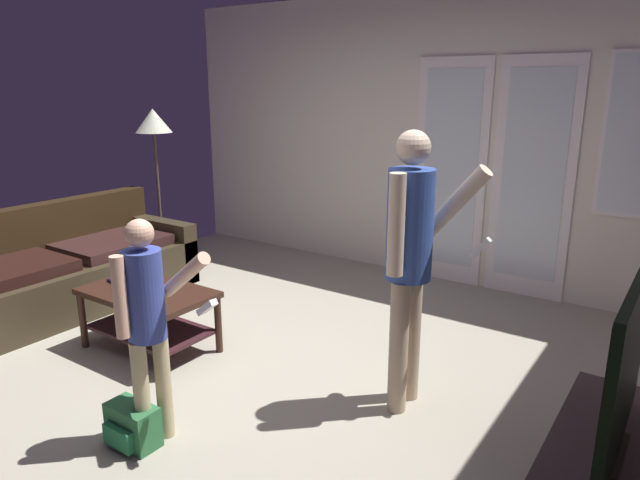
{
  "coord_description": "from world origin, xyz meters",
  "views": [
    {
      "loc": [
        2.41,
        -2.42,
        1.84
      ],
      "look_at": [
        0.78,
        -0.05,
        1.05
      ],
      "focal_mm": 32.02,
      "sensor_mm": 36.0,
      "label": 1
    }
  ],
  "objects_px": {
    "coffee_table": "(149,307)",
    "floor_lamp": "(154,130)",
    "person_adult": "(411,248)",
    "cup_near_edge": "(144,292)",
    "leather_couch": "(60,274)",
    "tv_remote_black": "(165,289)",
    "laptop_closed": "(132,281)",
    "backpack": "(132,426)",
    "person_child": "(148,314)",
    "flat_screen_tv": "(625,372)"
  },
  "relations": [
    {
      "from": "coffee_table",
      "to": "flat_screen_tv",
      "type": "bearing_deg",
      "value": -3.31
    },
    {
      "from": "coffee_table",
      "to": "floor_lamp",
      "type": "distance_m",
      "value": 2.4
    },
    {
      "from": "person_child",
      "to": "laptop_closed",
      "type": "bearing_deg",
      "value": 146.4
    },
    {
      "from": "leather_couch",
      "to": "tv_remote_black",
      "type": "bearing_deg",
      "value": -2.25
    },
    {
      "from": "flat_screen_tv",
      "to": "tv_remote_black",
      "type": "height_order",
      "value": "flat_screen_tv"
    },
    {
      "from": "coffee_table",
      "to": "cup_near_edge",
      "type": "height_order",
      "value": "cup_near_edge"
    },
    {
      "from": "person_adult",
      "to": "laptop_closed",
      "type": "xyz_separation_m",
      "value": [
        -2.03,
        -0.34,
        -0.5
      ]
    },
    {
      "from": "floor_lamp",
      "to": "tv_remote_black",
      "type": "bearing_deg",
      "value": -39.59
    },
    {
      "from": "leather_couch",
      "to": "laptop_closed",
      "type": "relative_size",
      "value": 7.02
    },
    {
      "from": "person_adult",
      "to": "cup_near_edge",
      "type": "bearing_deg",
      "value": -163.11
    },
    {
      "from": "backpack",
      "to": "laptop_closed",
      "type": "xyz_separation_m",
      "value": [
        -1.03,
        0.83,
        0.35
      ]
    },
    {
      "from": "coffee_table",
      "to": "laptop_closed",
      "type": "relative_size",
      "value": 2.91
    },
    {
      "from": "flat_screen_tv",
      "to": "tv_remote_black",
      "type": "relative_size",
      "value": 5.72
    },
    {
      "from": "floor_lamp",
      "to": "backpack",
      "type": "xyz_separation_m",
      "value": [
        2.39,
        -2.25,
        -1.28
      ]
    },
    {
      "from": "person_adult",
      "to": "cup_near_edge",
      "type": "xyz_separation_m",
      "value": [
        -1.67,
        -0.51,
        -0.45
      ]
    },
    {
      "from": "laptop_closed",
      "to": "backpack",
      "type": "bearing_deg",
      "value": -31.94
    },
    {
      "from": "backpack",
      "to": "laptop_closed",
      "type": "distance_m",
      "value": 1.37
    },
    {
      "from": "leather_couch",
      "to": "person_adult",
      "type": "distance_m",
      "value": 3.17
    },
    {
      "from": "person_adult",
      "to": "backpack",
      "type": "distance_m",
      "value": 1.76
    },
    {
      "from": "coffee_table",
      "to": "cup_near_edge",
      "type": "bearing_deg",
      "value": -43.48
    },
    {
      "from": "floor_lamp",
      "to": "cup_near_edge",
      "type": "relative_size",
      "value": 13.33
    },
    {
      "from": "laptop_closed",
      "to": "flat_screen_tv",
      "type": "bearing_deg",
      "value": 3.29
    },
    {
      "from": "backpack",
      "to": "laptop_closed",
      "type": "relative_size",
      "value": 0.91
    },
    {
      "from": "leather_couch",
      "to": "person_child",
      "type": "distance_m",
      "value": 2.37
    },
    {
      "from": "coffee_table",
      "to": "flat_screen_tv",
      "type": "height_order",
      "value": "flat_screen_tv"
    },
    {
      "from": "coffee_table",
      "to": "tv_remote_black",
      "type": "xyz_separation_m",
      "value": [
        0.11,
        0.06,
        0.13
      ]
    },
    {
      "from": "person_child",
      "to": "person_adult",
      "type": "bearing_deg",
      "value": 49.75
    },
    {
      "from": "cup_near_edge",
      "to": "floor_lamp",
      "type": "bearing_deg",
      "value": 137.14
    },
    {
      "from": "floor_lamp",
      "to": "backpack",
      "type": "bearing_deg",
      "value": -43.34
    },
    {
      "from": "person_adult",
      "to": "floor_lamp",
      "type": "height_order",
      "value": "person_adult"
    },
    {
      "from": "flat_screen_tv",
      "to": "backpack",
      "type": "relative_size",
      "value": 3.38
    },
    {
      "from": "leather_couch",
      "to": "flat_screen_tv",
      "type": "distance_m",
      "value": 4.27
    },
    {
      "from": "coffee_table",
      "to": "laptop_closed",
      "type": "height_order",
      "value": "laptop_closed"
    },
    {
      "from": "backpack",
      "to": "tv_remote_black",
      "type": "height_order",
      "value": "tv_remote_black"
    },
    {
      "from": "floor_lamp",
      "to": "person_child",
      "type": "bearing_deg",
      "value": -41.13
    },
    {
      "from": "coffee_table",
      "to": "laptop_closed",
      "type": "bearing_deg",
      "value": 169.84
    },
    {
      "from": "leather_couch",
      "to": "backpack",
      "type": "height_order",
      "value": "leather_couch"
    },
    {
      "from": "tv_remote_black",
      "to": "floor_lamp",
      "type": "bearing_deg",
      "value": 143.66
    },
    {
      "from": "leather_couch",
      "to": "person_adult",
      "type": "relative_size",
      "value": 1.38
    },
    {
      "from": "leather_couch",
      "to": "person_child",
      "type": "xyz_separation_m",
      "value": [
        2.18,
        -0.82,
        0.44
      ]
    },
    {
      "from": "coffee_table",
      "to": "floor_lamp",
      "type": "bearing_deg",
      "value": 137.2
    },
    {
      "from": "cup_near_edge",
      "to": "coffee_table",
      "type": "bearing_deg",
      "value": 136.52
    },
    {
      "from": "leather_couch",
      "to": "tv_remote_black",
      "type": "distance_m",
      "value": 1.4
    },
    {
      "from": "person_child",
      "to": "flat_screen_tv",
      "type": "bearing_deg",
      "value": 14.48
    },
    {
      "from": "backpack",
      "to": "tv_remote_black",
      "type": "relative_size",
      "value": 1.69
    },
    {
      "from": "tv_remote_black",
      "to": "person_child",
      "type": "bearing_deg",
      "value": -40.94
    },
    {
      "from": "coffee_table",
      "to": "floor_lamp",
      "type": "height_order",
      "value": "floor_lamp"
    },
    {
      "from": "flat_screen_tv",
      "to": "leather_couch",
      "type": "bearing_deg",
      "value": 176.11
    },
    {
      "from": "floor_lamp",
      "to": "laptop_closed",
      "type": "bearing_deg",
      "value": -46.26
    },
    {
      "from": "laptop_closed",
      "to": "cup_near_edge",
      "type": "height_order",
      "value": "cup_near_edge"
    }
  ]
}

